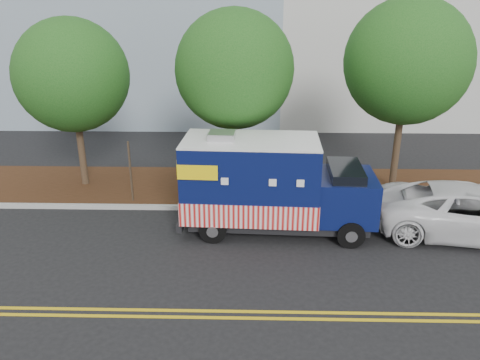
{
  "coord_description": "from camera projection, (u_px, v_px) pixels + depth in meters",
  "views": [
    {
      "loc": [
        0.37,
        -13.77,
        6.94
      ],
      "look_at": [
        0.02,
        0.6,
        1.45
      ],
      "focal_mm": 35.0,
      "sensor_mm": 36.0,
      "label": 1
    }
  ],
  "objects": [
    {
      "name": "tree_b",
      "position": [
        234.0,
        70.0,
        16.22
      ],
      "size": [
        4.16,
        4.16,
        6.82
      ],
      "color": "#38281C",
      "rests_on": "ground"
    },
    {
      "name": "centerline_near",
      "position": [
        234.0,
        311.0,
        11.19
      ],
      "size": [
        120.0,
        0.1,
        0.01
      ],
      "primitive_type": "cube",
      "color": "gold",
      "rests_on": "ground"
    },
    {
      "name": "mulch_strip",
      "position": [
        241.0,
        186.0,
        18.59
      ],
      "size": [
        120.0,
        4.0,
        0.15
      ],
      "primitive_type": "cube",
      "color": "black",
      "rests_on": "ground"
    },
    {
      "name": "food_truck",
      "position": [
        268.0,
        187.0,
        14.75
      ],
      "size": [
        6.24,
        2.61,
        3.23
      ],
      "rotation": [
        0.0,
        0.0,
        -0.05
      ],
      "color": "black",
      "rests_on": "ground"
    },
    {
      "name": "tree_a",
      "position": [
        72.0,
        76.0,
        17.17
      ],
      "size": [
        4.17,
        4.17,
        6.49
      ],
      "color": "#38281C",
      "rests_on": "ground"
    },
    {
      "name": "curb",
      "position": [
        240.0,
        208.0,
        16.63
      ],
      "size": [
        120.0,
        0.18,
        0.15
      ],
      "primitive_type": "cube",
      "color": "#9E9E99",
      "rests_on": "ground"
    },
    {
      "name": "sign_post",
      "position": [
        131.0,
        174.0,
        16.68
      ],
      "size": [
        0.06,
        0.06,
        2.4
      ],
      "primitive_type": "cube",
      "color": "#473828",
      "rests_on": "ground"
    },
    {
      "name": "tree_c",
      "position": [
        407.0,
        62.0,
        16.62
      ],
      "size": [
        4.49,
        4.49,
        7.19
      ],
      "color": "#38281C",
      "rests_on": "ground"
    },
    {
      "name": "ground",
      "position": [
        239.0,
        228.0,
        15.35
      ],
      "size": [
        120.0,
        120.0,
        0.0
      ],
      "primitive_type": "plane",
      "color": "black",
      "rests_on": "ground"
    },
    {
      "name": "white_car",
      "position": [
        472.0,
        212.0,
        14.57
      ],
      "size": [
        6.19,
        3.65,
        1.61
      ],
      "primitive_type": "imported",
      "rotation": [
        0.0,
        0.0,
        1.4
      ],
      "color": "silver",
      "rests_on": "ground"
    },
    {
      "name": "centerline_far",
      "position": [
        234.0,
        318.0,
        10.95
      ],
      "size": [
        120.0,
        0.1,
        0.01
      ],
      "primitive_type": "cube",
      "color": "gold",
      "rests_on": "ground"
    }
  ]
}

